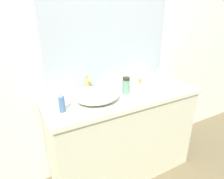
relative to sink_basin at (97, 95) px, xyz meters
name	(u,v)px	position (x,y,z in m)	size (l,w,h in m)	color
bathroom_wall_rear	(103,46)	(0.22, 0.32, 0.34)	(6.00, 0.06, 2.60)	silver
vanity_counter	(123,135)	(0.28, 0.01, -0.50)	(1.45, 0.54, 0.90)	beige
wall_mirror_panel	(110,32)	(0.28, 0.28, 0.47)	(1.27, 0.01, 1.06)	#B2BCC6
sink_basin	(97,95)	(0.00, 0.00, 0.00)	(0.39, 0.34, 0.11)	silver
faucet	(88,83)	(0.00, 0.19, 0.04)	(0.03, 0.11, 0.17)	#D7B052
soap_dispenser	(62,103)	(-0.31, -0.04, 0.01)	(0.05, 0.05, 0.17)	#476C9D
lotion_bottle	(139,87)	(0.41, -0.04, 0.01)	(0.06, 0.06, 0.15)	white
perfume_bottle	(126,86)	(0.30, 0.02, 0.02)	(0.07, 0.07, 0.15)	gray
tissue_box	(165,75)	(0.84, 0.10, 0.02)	(0.16, 0.16, 0.17)	silver
candle_jar	(150,85)	(0.60, 0.05, -0.04)	(0.05, 0.05, 0.03)	silver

